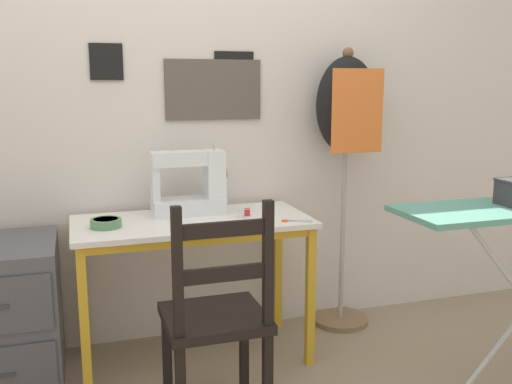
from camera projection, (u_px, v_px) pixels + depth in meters
The scene contains 11 objects.
ground_plane at pixel (207, 384), 2.63m from camera, with size 14.00×14.00×0.00m, color gray.
wall_back at pixel (177, 101), 2.96m from camera, with size 10.00×0.07×2.55m.
sewing_table at pixel (193, 238), 2.76m from camera, with size 1.13×0.54×0.72m.
sewing_machine at pixel (193, 184), 2.84m from camera, with size 0.38×0.16×0.34m.
fabric_bowl at pixel (106, 223), 2.59m from camera, with size 0.14×0.14×0.04m.
scissors at pixel (292, 221), 2.70m from camera, with size 0.15×0.09×0.01m.
thread_spool_near_machine at pixel (240, 213), 2.78m from camera, with size 0.04×0.04×0.04m.
thread_spool_mid_table at pixel (247, 212), 2.81m from camera, with size 0.04×0.04×0.04m.
wooden_chair at pixel (216, 320), 2.24m from camera, with size 0.40×0.38×0.95m.
filing_cabinet at pixel (6, 316), 2.57m from camera, with size 0.47×0.56×0.67m.
dress_form at pixel (346, 121), 3.10m from camera, with size 0.34×0.32×1.56m.
Camera 1 is at (-0.53, -2.37, 1.37)m, focal length 40.00 mm.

